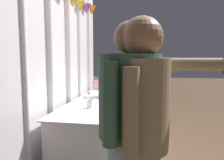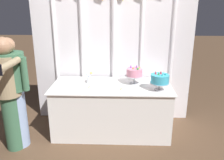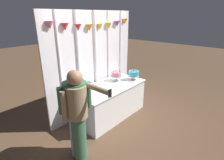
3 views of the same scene
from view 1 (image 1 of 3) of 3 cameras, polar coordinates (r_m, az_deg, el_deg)
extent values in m
cube|color=white|center=(2.78, -12.48, 3.34)|extent=(2.63, 0.04, 2.42)
cylinder|color=white|center=(1.93, -22.57, 1.90)|extent=(0.06, 0.06, 2.42)
cylinder|color=white|center=(2.33, -16.54, 2.74)|extent=(0.09, 0.09, 2.42)
cylinder|color=white|center=(2.80, -11.84, 3.37)|extent=(0.10, 0.10, 2.42)
cylinder|color=white|center=(3.22, -8.90, 3.76)|extent=(0.06, 0.06, 2.42)
cylinder|color=white|center=(3.69, -6.40, 4.07)|extent=(0.06, 0.06, 2.42)
cone|color=yellow|center=(2.99, -10.55, 20.03)|extent=(0.16, 0.16, 0.14)
cone|color=yellow|center=(3.28, -8.56, 19.07)|extent=(0.16, 0.16, 0.14)
cone|color=purple|center=(3.58, -6.91, 18.48)|extent=(0.16, 0.16, 0.14)
cone|color=orange|center=(3.88, -5.53, 18.18)|extent=(0.16, 0.16, 0.14)
cube|color=white|center=(2.80, -2.01, -13.87)|extent=(1.75, 0.79, 0.76)
cube|color=white|center=(2.69, -2.04, -6.06)|extent=(1.80, 0.84, 0.01)
cylinder|color=#B2B2B7|center=(3.04, -2.48, -4.39)|extent=(0.15, 0.15, 0.01)
cylinder|color=#B2B2B7|center=(3.03, -2.49, -3.30)|extent=(0.02, 0.02, 0.11)
cylinder|color=#B2B2B7|center=(3.02, -2.49, -2.21)|extent=(0.29, 0.29, 0.01)
cylinder|color=pink|center=(3.01, -2.50, -1.10)|extent=(0.24, 0.24, 0.11)
cone|color=yellow|center=(3.08, -2.62, 0.38)|extent=(0.02, 0.02, 0.03)
cone|color=purple|center=(3.05, -3.45, 0.46)|extent=(0.03, 0.03, 0.05)
cone|color=purple|center=(2.96, -3.78, 0.30)|extent=(0.03, 0.03, 0.05)
sphere|color=orange|center=(2.98, -2.26, 0.11)|extent=(0.03, 0.03, 0.03)
sphere|color=green|center=(3.03, -1.15, 0.32)|extent=(0.04, 0.04, 0.04)
cylinder|color=#B2B2B7|center=(3.33, 3.43, -3.49)|extent=(0.14, 0.14, 0.01)
cylinder|color=#B2B2B7|center=(3.32, 3.43, -2.64)|extent=(0.03, 0.03, 0.09)
cylinder|color=#B2B2B7|center=(3.31, 3.44, -1.81)|extent=(0.28, 0.28, 0.01)
cylinder|color=#3DB2D1|center=(3.30, 3.45, -0.69)|extent=(0.26, 0.26, 0.12)
sphere|color=#2DB2B7|center=(3.37, 3.75, 0.70)|extent=(0.03, 0.03, 0.03)
cone|color=#DB333D|center=(3.31, 2.94, 0.80)|extent=(0.03, 0.03, 0.05)
cone|color=#DB333D|center=(3.24, 2.94, 0.65)|extent=(0.03, 0.03, 0.05)
cone|color=green|center=(3.27, 3.78, 0.68)|extent=(0.03, 0.03, 0.04)
cone|color=#2DB2B7|center=(3.31, 4.66, 0.72)|extent=(0.03, 0.03, 0.04)
cylinder|color=silver|center=(2.36, -6.13, -6.38)|extent=(0.07, 0.07, 0.10)
sphere|color=silver|center=(2.32, -7.17, -4.59)|extent=(0.04, 0.04, 0.04)
sphere|color=#E5C666|center=(2.38, -6.25, -3.62)|extent=(0.04, 0.04, 0.04)
sphere|color=silver|center=(2.35, -5.51, -4.82)|extent=(0.03, 0.03, 0.03)
cylinder|color=beige|center=(2.36, -0.90, -7.42)|extent=(0.05, 0.05, 0.01)
sphere|color=#F9CC4C|center=(2.35, -0.90, -7.01)|extent=(0.01, 0.01, 0.01)
cylinder|color=beige|center=(2.80, 2.27, -5.26)|extent=(0.05, 0.05, 0.02)
sphere|color=#F9CC4C|center=(2.80, 2.27, -4.91)|extent=(0.01, 0.01, 0.01)
cylinder|color=#3D6B4C|center=(1.29, 4.74, -4.20)|extent=(0.48, 0.48, 0.50)
sphere|color=#A37556|center=(1.28, 4.88, 11.39)|extent=(0.19, 0.19, 0.19)
cube|color=#334284|center=(1.28, 12.30, -3.24)|extent=(0.04, 0.02, 0.32)
cylinder|color=#3D6B4C|center=(1.09, -0.45, -6.58)|extent=(0.08, 0.08, 0.44)
cylinder|color=#3D6B4C|center=(1.50, 8.49, -3.18)|extent=(0.08, 0.08, 0.44)
cylinder|color=#9E8966|center=(1.26, 7.90, -6.38)|extent=(0.39, 0.39, 0.53)
sphere|color=#A37556|center=(1.24, 8.16, 11.35)|extent=(0.24, 0.24, 0.24)
cylinder|color=#9E8966|center=(1.07, 5.07, -9.04)|extent=(0.08, 0.08, 0.47)
cylinder|color=#9E8966|center=(1.45, 19.44, 4.00)|extent=(0.08, 0.47, 0.08)
camera|label=2|loc=(3.93, 56.74, 12.40)|focal=37.57mm
camera|label=3|loc=(2.23, 109.57, 24.68)|focal=28.32mm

